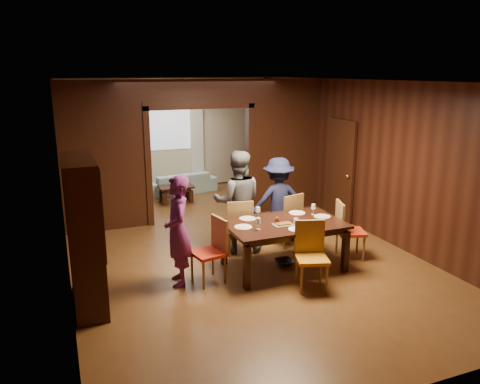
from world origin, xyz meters
name	(u,v)px	position (x,y,z in m)	size (l,w,h in m)	color
floor	(228,243)	(0.00, 0.00, 0.00)	(9.00, 9.00, 0.00)	#583418
ceiling	(226,80)	(0.00, 0.00, 2.90)	(5.50, 9.00, 0.02)	silver
room_walls	(196,146)	(0.00, 1.89, 1.51)	(5.52, 9.01, 2.90)	black
person_purple	(178,231)	(-1.24, -1.31, 0.82)	(0.60, 0.39, 1.63)	#5F205D
person_grey	(238,202)	(0.04, -0.40, 0.88)	(0.86, 0.67, 1.77)	#585960
person_navy	(278,201)	(0.87, -0.28, 0.79)	(1.01, 0.58, 1.57)	#171B3A
sofa	(180,183)	(0.11, 3.85, 0.27)	(1.82, 0.71, 0.53)	#9BC7CB
serving_bowl	(286,218)	(0.52, -1.28, 0.80)	(0.32, 0.32, 0.08)	black
dining_table	(284,245)	(0.44, -1.37, 0.38)	(1.82, 1.13, 0.76)	black
coffee_table	(176,194)	(-0.20, 3.03, 0.20)	(0.80, 0.50, 0.40)	black
chair_left	(208,251)	(-0.83, -1.42, 0.48)	(0.44, 0.44, 0.97)	red
chair_right	(351,230)	(1.68, -1.40, 0.48)	(0.44, 0.44, 0.97)	red
chair_far_l	(238,226)	(0.02, -0.51, 0.48)	(0.44, 0.44, 0.97)	orange
chair_far_r	(286,219)	(0.94, -0.46, 0.48)	(0.44, 0.44, 0.97)	orange
chair_near	(312,257)	(0.49, -2.17, 0.48)	(0.44, 0.44, 0.97)	#C07212
hutch	(84,234)	(-2.53, -1.50, 1.00)	(0.40, 1.20, 2.00)	black
door_right	(341,170)	(2.70, 0.50, 1.05)	(0.06, 0.90, 2.10)	black
window_far	(168,125)	(0.00, 4.44, 1.70)	(1.20, 0.03, 1.30)	silver
curtain_left	(140,144)	(-0.75, 4.40, 1.25)	(0.35, 0.06, 2.40)	white
curtain_right	(197,140)	(0.75, 4.40, 1.25)	(0.35, 0.06, 2.40)	white
plate_left	(243,227)	(-0.24, -1.36, 0.77)	(0.27, 0.27, 0.01)	silver
plate_far_l	(248,219)	(-0.02, -1.00, 0.77)	(0.27, 0.27, 0.01)	silver
plate_far_r	(297,213)	(0.86, -1.02, 0.77)	(0.27, 0.27, 0.01)	white
plate_right	(322,216)	(1.15, -1.35, 0.77)	(0.27, 0.27, 0.01)	silver
plate_near	(297,229)	(0.47, -1.75, 0.77)	(0.27, 0.27, 0.01)	white
platter_a	(283,224)	(0.36, -1.49, 0.78)	(0.30, 0.20, 0.04)	slate
platter_b	(308,223)	(0.74, -1.60, 0.78)	(0.30, 0.20, 0.04)	gray
wineglass_left	(258,224)	(-0.07, -1.54, 0.85)	(0.08, 0.08, 0.18)	white
wineglass_far	(258,212)	(0.16, -1.01, 0.85)	(0.08, 0.08, 0.18)	white
wineglass_right	(313,209)	(1.07, -1.18, 0.85)	(0.08, 0.08, 0.18)	silver
tumbler	(296,223)	(0.50, -1.65, 0.83)	(0.07, 0.07, 0.14)	white
condiment_jar	(277,220)	(0.31, -1.40, 0.82)	(0.08, 0.08, 0.11)	#532613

